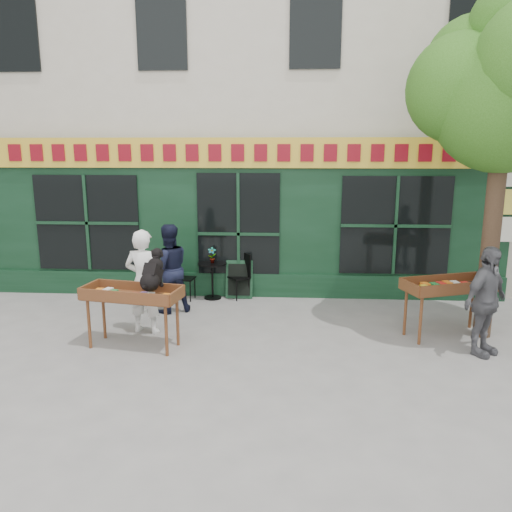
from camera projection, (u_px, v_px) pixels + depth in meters
The scene contains 14 objects.
ground at pixel (226, 336), 8.38m from camera, with size 80.00×80.00×0.00m, color slate.
building at pixel (251, 75), 13.15m from camera, with size 14.00×7.26×10.00m.
street_tree at pixel (508, 80), 7.59m from camera, with size 3.05×2.90×5.60m.
book_cart_center at pixel (132, 297), 7.77m from camera, with size 1.59×0.87×0.99m.
dog at pixel (152, 269), 7.60m from camera, with size 0.34×0.60×0.60m, color black, non-canonical shape.
woman at pixel (144, 282), 8.38m from camera, with size 0.65×0.43×1.78m, color white.
book_cart_right at pixel (449, 289), 8.23m from camera, with size 1.62×1.08×0.99m.
man_right at pixel (485, 301), 7.47m from camera, with size 0.99×0.41×1.68m, color #505055.
bistro_table at pixel (212, 273), 10.36m from camera, with size 0.60×0.60×0.76m.
bistro_chair_left at pixel (181, 273), 10.31m from camera, with size 0.41×0.40×0.95m.
bistro_chair_right at pixel (242, 272), 10.42m from camera, with size 0.51×0.51×0.95m.
potted_plant at pixel (212, 255), 10.28m from camera, with size 0.17×0.12×0.33m, color gray.
man_left at pixel (168, 269), 9.46m from camera, with size 0.83×0.65×1.70m, color black.
chalkboard at pixel (239, 280), 10.43m from camera, with size 0.56×0.20×0.79m.
Camera 1 is at (1.00, -7.86, 3.09)m, focal length 35.00 mm.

